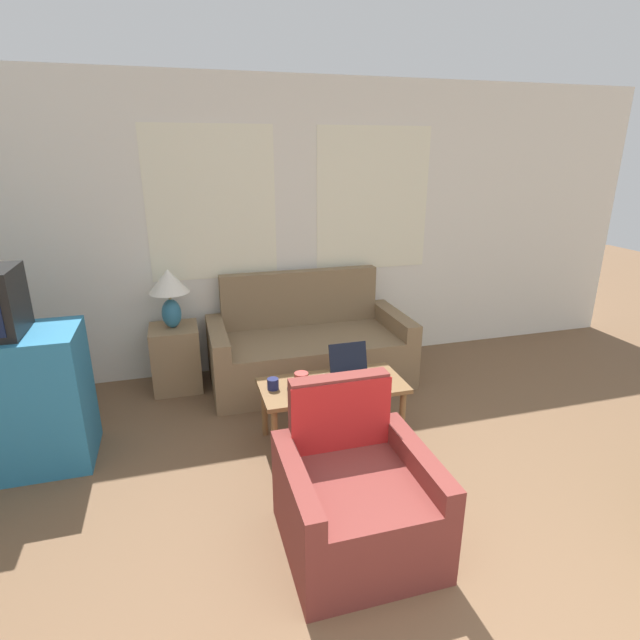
{
  "coord_description": "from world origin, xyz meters",
  "views": [
    {
      "loc": [
        -1.15,
        -0.75,
        2.0
      ],
      "look_at": [
        -0.14,
        2.74,
        0.75
      ],
      "focal_mm": 28.0,
      "sensor_mm": 36.0,
      "label": 1
    }
  ],
  "objects_px": {
    "table_lamp": "(169,289)",
    "laptop": "(352,370)",
    "tv_remote": "(291,393)",
    "armchair": "(354,498)",
    "couch": "(308,350)",
    "cup_navy": "(325,383)",
    "coffee_table": "(332,391)",
    "cup_white": "(301,378)",
    "cup_yellow": "(273,384)"
  },
  "relations": [
    {
      "from": "armchair",
      "to": "cup_white",
      "type": "distance_m",
      "value": 1.06
    },
    {
      "from": "cup_navy",
      "to": "tv_remote",
      "type": "xyz_separation_m",
      "value": [
        -0.24,
        -0.0,
        -0.04
      ]
    },
    {
      "from": "laptop",
      "to": "tv_remote",
      "type": "xyz_separation_m",
      "value": [
        -0.48,
        -0.15,
        -0.04
      ]
    },
    {
      "from": "cup_white",
      "to": "cup_navy",
      "type": "bearing_deg",
      "value": -48.02
    },
    {
      "from": "couch",
      "to": "cup_yellow",
      "type": "distance_m",
      "value": 1.15
    },
    {
      "from": "table_lamp",
      "to": "coffee_table",
      "type": "height_order",
      "value": "table_lamp"
    },
    {
      "from": "coffee_table",
      "to": "cup_yellow",
      "type": "xyz_separation_m",
      "value": [
        -0.42,
        0.03,
        0.09
      ]
    },
    {
      "from": "armchair",
      "to": "cup_navy",
      "type": "bearing_deg",
      "value": 83.25
    },
    {
      "from": "armchair",
      "to": "tv_remote",
      "type": "height_order",
      "value": "armchair"
    },
    {
      "from": "cup_white",
      "to": "tv_remote",
      "type": "bearing_deg",
      "value": -125.79
    },
    {
      "from": "cup_navy",
      "to": "armchair",
      "type": "bearing_deg",
      "value": -96.75
    },
    {
      "from": "table_lamp",
      "to": "cup_white",
      "type": "xyz_separation_m",
      "value": [
        0.85,
        -1.1,
        -0.42
      ]
    },
    {
      "from": "laptop",
      "to": "cup_white",
      "type": "distance_m",
      "value": 0.37
    },
    {
      "from": "couch",
      "to": "table_lamp",
      "type": "xyz_separation_m",
      "value": [
        -1.15,
        0.13,
        0.63
      ]
    },
    {
      "from": "couch",
      "to": "cup_white",
      "type": "relative_size",
      "value": 17.71
    },
    {
      "from": "cup_yellow",
      "to": "cup_white",
      "type": "bearing_deg",
      "value": 9.39
    },
    {
      "from": "armchair",
      "to": "laptop",
      "type": "relative_size",
      "value": 2.97
    },
    {
      "from": "table_lamp",
      "to": "tv_remote",
      "type": "relative_size",
      "value": 3.27
    },
    {
      "from": "table_lamp",
      "to": "laptop",
      "type": "xyz_separation_m",
      "value": [
        1.22,
        -1.1,
        -0.41
      ]
    },
    {
      "from": "couch",
      "to": "laptop",
      "type": "relative_size",
      "value": 6.15
    },
    {
      "from": "armchair",
      "to": "cup_white",
      "type": "bearing_deg",
      "value": 91.29
    },
    {
      "from": "cup_navy",
      "to": "tv_remote",
      "type": "distance_m",
      "value": 0.24
    },
    {
      "from": "table_lamp",
      "to": "cup_yellow",
      "type": "height_order",
      "value": "table_lamp"
    },
    {
      "from": "laptop",
      "to": "cup_navy",
      "type": "relative_size",
      "value": 2.79
    },
    {
      "from": "couch",
      "to": "cup_navy",
      "type": "relative_size",
      "value": 17.18
    },
    {
      "from": "cup_white",
      "to": "armchair",
      "type": "bearing_deg",
      "value": -88.71
    },
    {
      "from": "coffee_table",
      "to": "cup_white",
      "type": "relative_size",
      "value": 10.26
    },
    {
      "from": "laptop",
      "to": "armchair",
      "type": "bearing_deg",
      "value": -108.51
    },
    {
      "from": "armchair",
      "to": "cup_navy",
      "type": "distance_m",
      "value": 0.93
    },
    {
      "from": "cup_white",
      "to": "laptop",
      "type": "bearing_deg",
      "value": 0.09
    },
    {
      "from": "table_lamp",
      "to": "cup_white",
      "type": "bearing_deg",
      "value": -52.36
    },
    {
      "from": "armchair",
      "to": "couch",
      "type": "bearing_deg",
      "value": 82.07
    },
    {
      "from": "table_lamp",
      "to": "laptop",
      "type": "height_order",
      "value": "table_lamp"
    },
    {
      "from": "laptop",
      "to": "cup_navy",
      "type": "bearing_deg",
      "value": -149.2
    },
    {
      "from": "couch",
      "to": "armchair",
      "type": "distance_m",
      "value": 2.03
    },
    {
      "from": "table_lamp",
      "to": "laptop",
      "type": "distance_m",
      "value": 1.69
    },
    {
      "from": "table_lamp",
      "to": "couch",
      "type": "bearing_deg",
      "value": -6.43
    },
    {
      "from": "coffee_table",
      "to": "cup_white",
      "type": "distance_m",
      "value": 0.24
    },
    {
      "from": "armchair",
      "to": "cup_navy",
      "type": "relative_size",
      "value": 8.29
    },
    {
      "from": "couch",
      "to": "laptop",
      "type": "height_order",
      "value": "couch"
    },
    {
      "from": "couch",
      "to": "armchair",
      "type": "xyz_separation_m",
      "value": [
        -0.28,
        -2.01,
        -0.02
      ]
    },
    {
      "from": "armchair",
      "to": "cup_white",
      "type": "xyz_separation_m",
      "value": [
        -0.02,
        1.04,
        0.22
      ]
    },
    {
      "from": "couch",
      "to": "cup_navy",
      "type": "height_order",
      "value": "couch"
    },
    {
      "from": "coffee_table",
      "to": "cup_white",
      "type": "xyz_separation_m",
      "value": [
        -0.21,
        0.07,
        0.09
      ]
    },
    {
      "from": "couch",
      "to": "coffee_table",
      "type": "xyz_separation_m",
      "value": [
        -0.1,
        -1.04,
        0.11
      ]
    },
    {
      "from": "laptop",
      "to": "cup_navy",
      "type": "height_order",
      "value": "laptop"
    },
    {
      "from": "cup_yellow",
      "to": "cup_white",
      "type": "xyz_separation_m",
      "value": [
        0.21,
        0.03,
        0.0
      ]
    },
    {
      "from": "cup_white",
      "to": "table_lamp",
      "type": "bearing_deg",
      "value": 127.64
    },
    {
      "from": "table_lamp",
      "to": "laptop",
      "type": "relative_size",
      "value": 1.78
    },
    {
      "from": "table_lamp",
      "to": "coffee_table",
      "type": "bearing_deg",
      "value": -47.92
    }
  ]
}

